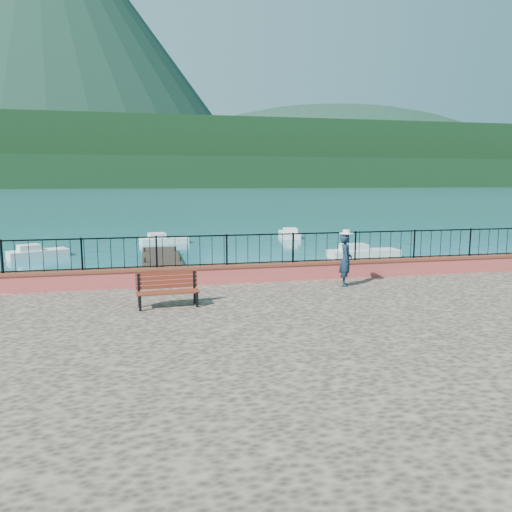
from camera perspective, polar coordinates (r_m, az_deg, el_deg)
name	(u,v)px	position (r m, az deg, el deg)	size (l,w,h in m)	color
ground	(263,357)	(12.98, 0.78, -11.45)	(2000.00, 2000.00, 0.00)	#19596B
promenade	(364,464)	(7.57, 12.29, -22.22)	(30.00, 20.00, 1.20)	#332821
parapet	(236,273)	(16.09, -2.28, -2.00)	(28.00, 0.46, 0.58)	#C04645
railing	(236,250)	(15.97, -2.30, 0.70)	(27.00, 0.05, 0.95)	black
dock	(164,271)	(24.26, -10.49, -1.74)	(2.00, 16.00, 0.30)	#2D231C
far_forest	(147,173)	(311.90, -12.33, 9.27)	(900.00, 60.00, 18.00)	black
foothills	(146,156)	(372.28, -12.48, 11.14)	(900.00, 120.00, 44.00)	black
volcano	(43,33)	(744.91, -23.14, 22.40)	(560.00, 560.00, 380.00)	#142D23
companion_hill	(332,184)	(613.76, 8.69, 8.12)	(448.00, 384.00, 180.00)	#142D23
park_bench	(168,297)	(13.16, -10.03, -4.60)	(1.63, 0.63, 0.89)	black
person	(346,260)	(15.67, 10.22, -0.46)	(0.60, 0.39, 1.64)	#112233
hat	(346,232)	(15.55, 10.30, 2.74)	(0.44, 0.44, 0.12)	white
boat_0	(41,291)	(20.17, -23.38, -3.69)	(3.45, 1.30, 0.80)	white
boat_2	(364,250)	(29.94, 12.20, 0.65)	(4.19, 1.30, 0.80)	silver
boat_3	(38,250)	(31.84, -23.65, 0.59)	(3.26, 1.30, 0.80)	silver
boat_4	(164,238)	(36.11, -10.47, 2.04)	(3.32, 1.30, 0.80)	silver
boat_5	(289,232)	(39.58, 3.82, 2.73)	(3.45, 1.30, 0.80)	silver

